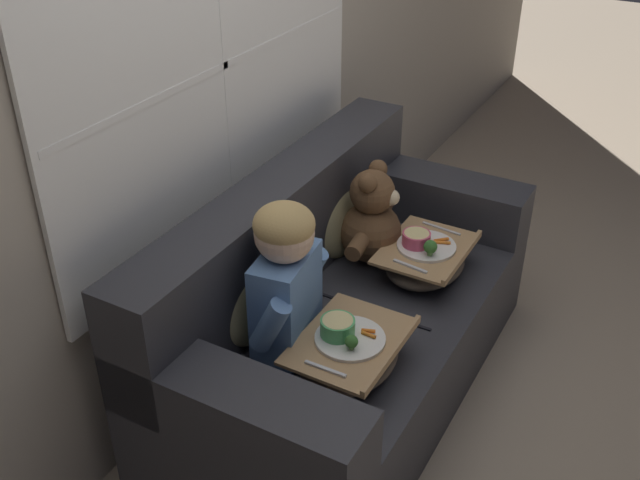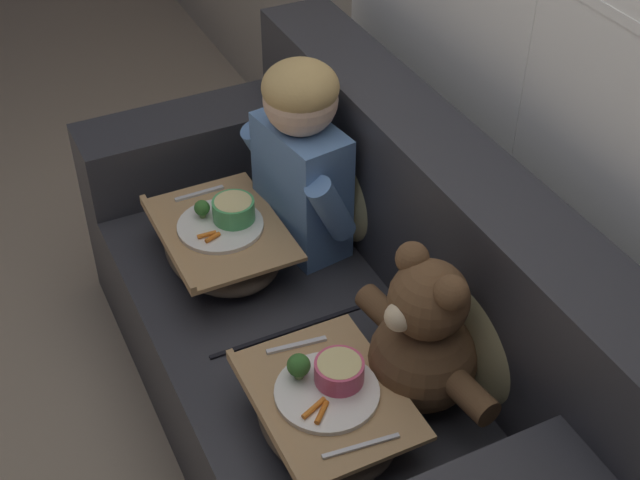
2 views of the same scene
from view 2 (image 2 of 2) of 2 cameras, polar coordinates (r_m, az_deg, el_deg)
The scene contains 8 objects.
ground_plane at distance 2.61m, azimuth 0.28°, elevation -11.58°, with size 14.00×14.00×0.00m, color tan.
couch at distance 2.39m, azimuth 1.68°, elevation -6.17°, with size 1.74×0.85×0.87m.
throw_pillow_behind_child at distance 2.50m, azimuth 1.97°, elevation 4.24°, with size 0.38×0.18×0.40m.
throw_pillow_behind_teddy at distance 2.08m, azimuth 10.25°, elevation -5.09°, with size 0.39×0.19×0.41m.
child_figure at distance 2.38m, azimuth -1.22°, elevation 5.85°, with size 0.41×0.22×0.56m.
teddy_bear at distance 2.02m, azimuth 6.56°, elevation -6.60°, with size 0.45×0.32×0.42m.
lap_tray_child at distance 2.45m, azimuth -6.28°, elevation -0.17°, with size 0.43×0.32×0.20m.
lap_tray_teddy at distance 2.01m, azimuth 0.43°, elevation -10.79°, with size 0.41×0.31×0.20m.
Camera 2 is at (1.48, -0.73, 2.02)m, focal length 50.00 mm.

